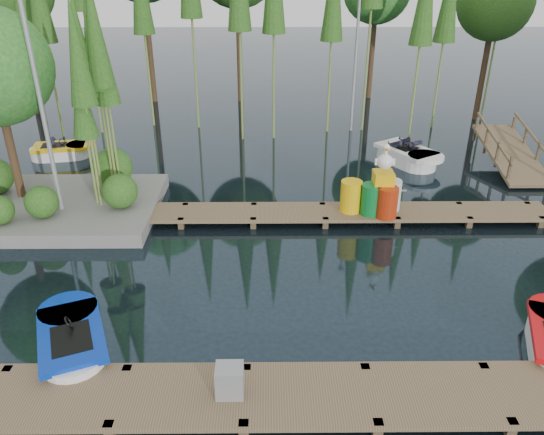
{
  "coord_description": "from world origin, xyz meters",
  "views": [
    {
      "loc": [
        0.4,
        -11.16,
        7.03
      ],
      "look_at": [
        0.5,
        0.5,
        1.1
      ],
      "focal_mm": 35.0,
      "sensor_mm": 36.0,
      "label": 1
    }
  ],
  "objects_px": {
    "boat_blue": "(73,343)",
    "boat_yellow_far": "(61,151)",
    "utility_cabinet": "(230,380)",
    "drum_cluster": "(383,194)",
    "island": "(24,105)",
    "yellow_barrel": "(351,196)"
  },
  "relations": [
    {
      "from": "boat_blue",
      "to": "boat_yellow_far",
      "type": "xyz_separation_m",
      "value": [
        -3.97,
        10.86,
        0.0
      ]
    },
    {
      "from": "utility_cabinet",
      "to": "drum_cluster",
      "type": "height_order",
      "value": "drum_cluster"
    },
    {
      "from": "island",
      "to": "utility_cabinet",
      "type": "xyz_separation_m",
      "value": [
        6.05,
        -7.79,
        -2.6
      ]
    },
    {
      "from": "boat_yellow_far",
      "to": "boat_blue",
      "type": "bearing_deg",
      "value": -60.42
    },
    {
      "from": "island",
      "to": "boat_blue",
      "type": "relative_size",
      "value": 2.38
    },
    {
      "from": "boat_yellow_far",
      "to": "drum_cluster",
      "type": "distance_m",
      "value": 12.25
    },
    {
      "from": "island",
      "to": "boat_yellow_far",
      "type": "distance_m",
      "value": 5.42
    },
    {
      "from": "yellow_barrel",
      "to": "drum_cluster",
      "type": "height_order",
      "value": "drum_cluster"
    },
    {
      "from": "yellow_barrel",
      "to": "drum_cluster",
      "type": "distance_m",
      "value": 0.9
    },
    {
      "from": "yellow_barrel",
      "to": "island",
      "type": "bearing_deg",
      "value": 175.01
    },
    {
      "from": "drum_cluster",
      "to": "island",
      "type": "bearing_deg",
      "value": 174.56
    },
    {
      "from": "boat_yellow_far",
      "to": "yellow_barrel",
      "type": "distance_m",
      "value": 11.4
    },
    {
      "from": "boat_blue",
      "to": "yellow_barrel",
      "type": "relative_size",
      "value": 3.12
    },
    {
      "from": "utility_cabinet",
      "to": "drum_cluster",
      "type": "xyz_separation_m",
      "value": [
        3.88,
        6.85,
        0.32
      ]
    },
    {
      "from": "boat_blue",
      "to": "drum_cluster",
      "type": "distance_m",
      "value": 8.91
    },
    {
      "from": "boat_blue",
      "to": "yellow_barrel",
      "type": "distance_m",
      "value": 8.34
    },
    {
      "from": "island",
      "to": "boat_blue",
      "type": "bearing_deg",
      "value": -65.5
    },
    {
      "from": "boat_yellow_far",
      "to": "yellow_barrel",
      "type": "xyz_separation_m",
      "value": [
        10.11,
        -5.23,
        0.5
      ]
    },
    {
      "from": "boat_yellow_far",
      "to": "utility_cabinet",
      "type": "bearing_deg",
      "value": -50.39
    },
    {
      "from": "yellow_barrel",
      "to": "utility_cabinet",
      "type": "bearing_deg",
      "value": -113.28
    },
    {
      "from": "utility_cabinet",
      "to": "boat_blue",
      "type": "bearing_deg",
      "value": 156.27
    },
    {
      "from": "island",
      "to": "utility_cabinet",
      "type": "relative_size",
      "value": 11.82
    }
  ]
}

